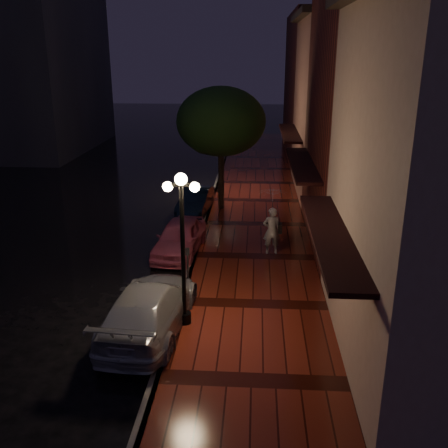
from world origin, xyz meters
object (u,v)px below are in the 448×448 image
at_px(pink_car, 180,238).
at_px(parking_meter, 188,264).
at_px(street_tree, 221,124).
at_px(navy_car, 196,201).
at_px(streetlamp_near, 183,241).
at_px(silver_car, 149,308).
at_px(woman_with_umbrella, 272,211).
at_px(streetlamp_far, 220,147).

xyz_separation_m(pink_car, parking_meter, (0.75, -3.22, 0.32)).
bearing_deg(street_tree, navy_car, -160.99).
xyz_separation_m(streetlamp_near, silver_car, (-0.95, -0.24, -1.89)).
relative_size(streetlamp_near, street_tree, 0.74).
bearing_deg(silver_car, streetlamp_near, -161.26).
relative_size(pink_car, silver_car, 0.79).
height_order(street_tree, woman_with_umbrella, street_tree).
relative_size(streetlamp_far, woman_with_umbrella, 1.70).
relative_size(navy_car, woman_with_umbrella, 1.46).
bearing_deg(pink_car, street_tree, 83.52).
height_order(pink_car, navy_car, pink_car).
bearing_deg(streetlamp_far, silver_car, -93.82).
bearing_deg(streetlamp_near, woman_with_umbrella, 64.46).
height_order(pink_car, silver_car, silver_car).
relative_size(street_tree, silver_car, 1.19).
height_order(streetlamp_near, navy_car, streetlamp_near).
distance_m(streetlamp_near, pink_car, 5.85).
relative_size(woman_with_umbrella, parking_meter, 1.84).
height_order(silver_car, woman_with_umbrella, woman_with_umbrella).
distance_m(woman_with_umbrella, parking_meter, 4.25).
height_order(streetlamp_far, pink_car, streetlamp_far).
relative_size(streetlamp_near, navy_car, 1.17).
bearing_deg(silver_car, pink_car, -85.62).
xyz_separation_m(street_tree, parking_meter, (-0.46, -8.78, -3.26)).
distance_m(street_tree, navy_car, 3.85).
xyz_separation_m(streetlamp_far, navy_car, (-0.95, -3.43, -1.99)).
height_order(streetlamp_near, parking_meter, streetlamp_near).
distance_m(street_tree, silver_car, 11.84).
xyz_separation_m(woman_with_umbrella, parking_meter, (-2.75, -3.13, -0.84)).
bearing_deg(streetlamp_far, streetlamp_near, -90.00).
xyz_separation_m(streetlamp_near, streetlamp_far, (0.00, 14.00, 0.00)).
xyz_separation_m(streetlamp_far, pink_car, (-0.95, -8.57, -1.94)).
bearing_deg(pink_car, navy_car, 95.78).
bearing_deg(navy_car, woman_with_umbrella, -51.84).
distance_m(streetlamp_far, navy_car, 4.07).
bearing_deg(street_tree, silver_car, -96.14).
xyz_separation_m(streetlamp_far, woman_with_umbrella, (2.55, -8.66, -0.78)).
relative_size(street_tree, pink_car, 1.51).
distance_m(street_tree, woman_with_umbrella, 6.56).
height_order(street_tree, parking_meter, street_tree).
bearing_deg(woman_with_umbrella, silver_car, 52.53).
distance_m(pink_car, parking_meter, 3.33).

